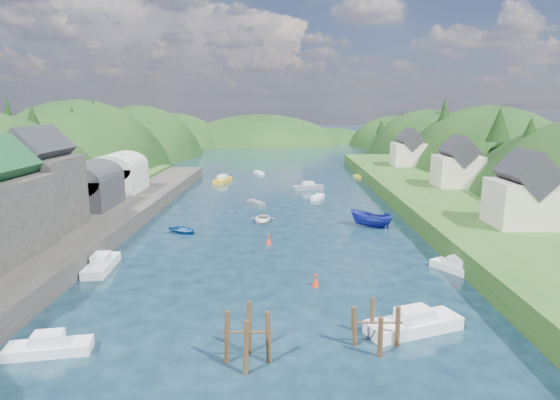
{
  "coord_description": "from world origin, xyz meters",
  "views": [
    {
      "loc": [
        0.63,
        -28.72,
        15.45
      ],
      "look_at": [
        0.0,
        28.0,
        4.0
      ],
      "focal_mm": 30.0,
      "sensor_mm": 36.0,
      "label": 1
    }
  ],
  "objects_px": {
    "piling_cluster_far": "(376,330)",
    "channel_buoy_near": "(316,281)",
    "channel_buoy_far": "(269,240)",
    "piling_cluster_near": "(248,341)"
  },
  "relations": [
    {
      "from": "piling_cluster_far",
      "to": "channel_buoy_near",
      "type": "height_order",
      "value": "piling_cluster_far"
    },
    {
      "from": "piling_cluster_far",
      "to": "channel_buoy_near",
      "type": "distance_m",
      "value": 10.89
    },
    {
      "from": "piling_cluster_far",
      "to": "channel_buoy_far",
      "type": "relative_size",
      "value": 3.05
    },
    {
      "from": "channel_buoy_near",
      "to": "channel_buoy_far",
      "type": "bearing_deg",
      "value": 109.76
    },
    {
      "from": "piling_cluster_near",
      "to": "channel_buoy_far",
      "type": "distance_m",
      "value": 25.12
    },
    {
      "from": "channel_buoy_near",
      "to": "channel_buoy_far",
      "type": "xyz_separation_m",
      "value": [
        -4.54,
        12.63,
        0.0
      ]
    },
    {
      "from": "piling_cluster_far",
      "to": "channel_buoy_near",
      "type": "relative_size",
      "value": 3.05
    },
    {
      "from": "piling_cluster_near",
      "to": "channel_buoy_near",
      "type": "relative_size",
      "value": 3.58
    },
    {
      "from": "piling_cluster_near",
      "to": "channel_buoy_far",
      "type": "xyz_separation_m",
      "value": [
        0.39,
        25.1,
        -0.92
      ]
    },
    {
      "from": "piling_cluster_near",
      "to": "channel_buoy_near",
      "type": "bearing_deg",
      "value": 68.43
    }
  ]
}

